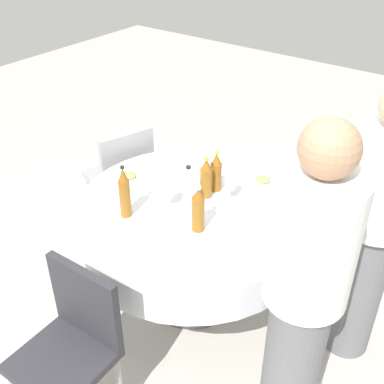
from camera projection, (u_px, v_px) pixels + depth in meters
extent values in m
plane|color=#B7B2A8|center=(192.00, 296.00, 3.15)|extent=(10.00, 10.00, 0.00)
cylinder|color=white|center=(192.00, 206.00, 2.76)|extent=(1.32, 1.32, 0.04)
cylinder|color=white|center=(192.00, 224.00, 2.83)|extent=(1.35, 1.35, 0.22)
cylinder|color=slate|center=(192.00, 269.00, 3.02)|extent=(0.14, 0.14, 0.48)
cylinder|color=slate|center=(192.00, 295.00, 3.14)|extent=(0.56, 0.56, 0.03)
cylinder|color=#8C5619|center=(206.00, 183.00, 2.76)|extent=(0.07, 0.07, 0.18)
cone|color=#8C5619|center=(206.00, 165.00, 2.69)|extent=(0.06, 0.06, 0.06)
cylinder|color=gold|center=(206.00, 159.00, 2.67)|extent=(0.03, 0.03, 0.01)
cylinder|color=#8C5619|center=(198.00, 214.00, 2.49)|extent=(0.07, 0.07, 0.20)
cone|color=#8C5619|center=(198.00, 194.00, 2.42)|extent=(0.06, 0.06, 0.06)
cylinder|color=silver|center=(198.00, 188.00, 2.40)|extent=(0.03, 0.03, 0.01)
cylinder|color=#8C5619|center=(125.00, 199.00, 2.59)|extent=(0.06, 0.06, 0.22)
cone|color=#8C5619|center=(123.00, 175.00, 2.51)|extent=(0.06, 0.06, 0.08)
cylinder|color=black|center=(122.00, 167.00, 2.48)|extent=(0.02, 0.02, 0.01)
cylinder|color=silver|center=(189.00, 196.00, 2.64)|extent=(0.06, 0.06, 0.19)
cone|color=silver|center=(188.00, 175.00, 2.57)|extent=(0.06, 0.06, 0.08)
cylinder|color=black|center=(188.00, 167.00, 2.54)|extent=(0.03, 0.03, 0.01)
cylinder|color=#8C5619|center=(216.00, 177.00, 2.82)|extent=(0.07, 0.07, 0.18)
cone|color=#8C5619|center=(217.00, 159.00, 2.75)|extent=(0.06, 0.06, 0.07)
cylinder|color=gold|center=(217.00, 152.00, 2.73)|extent=(0.03, 0.03, 0.01)
cylinder|color=white|center=(206.00, 178.00, 2.97)|extent=(0.06, 0.06, 0.00)
cylinder|color=white|center=(206.00, 174.00, 2.95)|extent=(0.01, 0.01, 0.06)
cylinder|color=white|center=(206.00, 164.00, 2.91)|extent=(0.07, 0.07, 0.08)
cylinder|color=gold|center=(206.00, 167.00, 2.93)|extent=(0.06, 0.06, 0.03)
cylinder|color=white|center=(229.00, 198.00, 2.79)|extent=(0.06, 0.06, 0.00)
cylinder|color=white|center=(230.00, 193.00, 2.77)|extent=(0.01, 0.01, 0.07)
cylinder|color=white|center=(230.00, 183.00, 2.73)|extent=(0.06, 0.06, 0.07)
cylinder|color=gold|center=(230.00, 186.00, 2.74)|extent=(0.05, 0.05, 0.03)
cylinder|color=white|center=(169.00, 206.00, 2.72)|extent=(0.06, 0.06, 0.00)
cylinder|color=white|center=(169.00, 201.00, 2.69)|extent=(0.01, 0.01, 0.07)
cylinder|color=white|center=(169.00, 189.00, 2.65)|extent=(0.06, 0.06, 0.08)
cylinder|color=white|center=(262.00, 182.00, 2.92)|extent=(0.21, 0.21, 0.02)
ellipsoid|color=#8C9E59|center=(263.00, 179.00, 2.91)|extent=(0.10, 0.08, 0.02)
cylinder|color=white|center=(188.00, 161.00, 3.14)|extent=(0.26, 0.26, 0.02)
cylinder|color=white|center=(129.00, 178.00, 2.97)|extent=(0.21, 0.21, 0.02)
ellipsoid|color=#8C9E59|center=(129.00, 175.00, 2.96)|extent=(0.09, 0.08, 0.02)
cylinder|color=white|center=(252.00, 223.00, 2.58)|extent=(0.22, 0.22, 0.02)
cube|color=silver|center=(175.00, 186.00, 2.89)|extent=(0.18, 0.06, 0.00)
cylinder|color=slate|center=(357.00, 288.00, 2.62)|extent=(0.26, 0.26, 0.85)
cylinder|color=slate|center=(292.00, 364.00, 2.20)|extent=(0.26, 0.26, 0.86)
cylinder|color=white|center=(313.00, 241.00, 1.81)|extent=(0.34, 0.34, 0.57)
sphere|color=tan|center=(329.00, 149.00, 1.60)|extent=(0.21, 0.21, 0.21)
cube|color=#99999E|center=(118.00, 177.00, 3.55)|extent=(0.50, 0.50, 0.04)
cube|color=#99999E|center=(128.00, 162.00, 3.31)|extent=(0.16, 0.39, 0.42)
cylinder|color=gray|center=(129.00, 187.00, 3.88)|extent=(0.03, 0.03, 0.43)
cylinder|color=gray|center=(91.00, 200.00, 3.71)|extent=(0.03, 0.03, 0.43)
cylinder|color=gray|center=(151.00, 206.00, 3.64)|extent=(0.03, 0.03, 0.43)
cylinder|color=gray|center=(111.00, 222.00, 3.48)|extent=(0.03, 0.03, 0.43)
cube|color=#2D2D33|center=(63.00, 361.00, 2.19)|extent=(0.41, 0.41, 0.04)
cube|color=#2D2D33|center=(86.00, 304.00, 2.20)|extent=(0.40, 0.05, 0.42)
cylinder|color=gray|center=(71.00, 352.00, 2.52)|extent=(0.03, 0.03, 0.43)
cylinder|color=gray|center=(120.00, 384.00, 2.36)|extent=(0.03, 0.03, 0.43)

